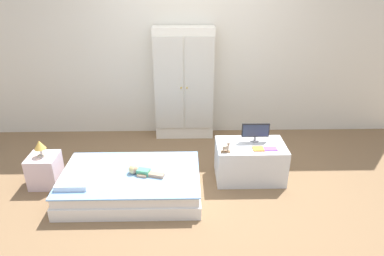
{
  "coord_description": "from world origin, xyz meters",
  "views": [
    {
      "loc": [
        -0.08,
        -3.15,
        2.21
      ],
      "look_at": [
        -0.01,
        0.43,
        0.56
      ],
      "focal_mm": 31.91,
      "sensor_mm": 36.0,
      "label": 1
    }
  ],
  "objects_px": {
    "nightstand": "(45,170)",
    "wardrobe": "(184,84)",
    "table_lamp": "(40,146)",
    "book_purple": "(270,149)",
    "tv_stand": "(250,161)",
    "bed": "(131,183)",
    "rocking_horse_toy": "(226,147)",
    "doll": "(140,171)",
    "tv_monitor": "(255,131)",
    "book_orange": "(258,149)"
  },
  "relations": [
    {
      "from": "nightstand",
      "to": "wardrobe",
      "type": "distance_m",
      "value": 2.09
    },
    {
      "from": "table_lamp",
      "to": "book_purple",
      "type": "distance_m",
      "value": 2.51
    },
    {
      "from": "book_purple",
      "to": "tv_stand",
      "type": "bearing_deg",
      "value": 149.84
    },
    {
      "from": "bed",
      "to": "wardrobe",
      "type": "bearing_deg",
      "value": 68.32
    },
    {
      "from": "wardrobe",
      "to": "bed",
      "type": "bearing_deg",
      "value": -111.68
    },
    {
      "from": "table_lamp",
      "to": "rocking_horse_toy",
      "type": "bearing_deg",
      "value": -2.07
    },
    {
      "from": "nightstand",
      "to": "wardrobe",
      "type": "relative_size",
      "value": 0.23
    },
    {
      "from": "wardrobe",
      "to": "book_purple",
      "type": "height_order",
      "value": "wardrobe"
    },
    {
      "from": "doll",
      "to": "book_purple",
      "type": "bearing_deg",
      "value": 8.28
    },
    {
      "from": "tv_monitor",
      "to": "book_orange",
      "type": "relative_size",
      "value": 2.63
    },
    {
      "from": "nightstand",
      "to": "tv_monitor",
      "type": "xyz_separation_m",
      "value": [
        2.37,
        0.17,
        0.38
      ]
    },
    {
      "from": "wardrobe",
      "to": "book_orange",
      "type": "height_order",
      "value": "wardrobe"
    },
    {
      "from": "nightstand",
      "to": "tv_stand",
      "type": "bearing_deg",
      "value": 2.26
    },
    {
      "from": "table_lamp",
      "to": "tv_monitor",
      "type": "height_order",
      "value": "tv_monitor"
    },
    {
      "from": "nightstand",
      "to": "tv_stand",
      "type": "distance_m",
      "value": 2.32
    },
    {
      "from": "tv_stand",
      "to": "tv_monitor",
      "type": "bearing_deg",
      "value": 56.44
    },
    {
      "from": "tv_monitor",
      "to": "rocking_horse_toy",
      "type": "relative_size",
      "value": 2.62
    },
    {
      "from": "wardrobe",
      "to": "book_orange",
      "type": "relative_size",
      "value": 13.1
    },
    {
      "from": "nightstand",
      "to": "book_orange",
      "type": "relative_size",
      "value": 3.03
    },
    {
      "from": "nightstand",
      "to": "table_lamp",
      "type": "bearing_deg",
      "value": 7.13
    },
    {
      "from": "book_orange",
      "to": "tv_monitor",
      "type": "bearing_deg",
      "value": 90.86
    },
    {
      "from": "table_lamp",
      "to": "rocking_horse_toy",
      "type": "height_order",
      "value": "table_lamp"
    },
    {
      "from": "book_orange",
      "to": "book_purple",
      "type": "distance_m",
      "value": 0.13
    },
    {
      "from": "rocking_horse_toy",
      "to": "book_orange",
      "type": "height_order",
      "value": "rocking_horse_toy"
    },
    {
      "from": "doll",
      "to": "book_orange",
      "type": "height_order",
      "value": "book_orange"
    },
    {
      "from": "book_purple",
      "to": "doll",
      "type": "bearing_deg",
      "value": -171.72
    },
    {
      "from": "doll",
      "to": "tv_stand",
      "type": "distance_m",
      "value": 1.27
    },
    {
      "from": "rocking_horse_toy",
      "to": "tv_monitor",
      "type": "bearing_deg",
      "value": 34.93
    },
    {
      "from": "table_lamp",
      "to": "tv_monitor",
      "type": "distance_m",
      "value": 2.38
    },
    {
      "from": "doll",
      "to": "nightstand",
      "type": "bearing_deg",
      "value": 168.41
    },
    {
      "from": "doll",
      "to": "rocking_horse_toy",
      "type": "height_order",
      "value": "rocking_horse_toy"
    },
    {
      "from": "table_lamp",
      "to": "book_orange",
      "type": "height_order",
      "value": "table_lamp"
    },
    {
      "from": "tv_monitor",
      "to": "book_purple",
      "type": "xyz_separation_m",
      "value": [
        0.13,
        -0.19,
        -0.13
      ]
    },
    {
      "from": "table_lamp",
      "to": "book_orange",
      "type": "relative_size",
      "value": 1.6
    },
    {
      "from": "doll",
      "to": "bed",
      "type": "bearing_deg",
      "value": 168.24
    },
    {
      "from": "bed",
      "to": "book_purple",
      "type": "xyz_separation_m",
      "value": [
        1.52,
        0.19,
        0.31
      ]
    },
    {
      "from": "doll",
      "to": "nightstand",
      "type": "xyz_separation_m",
      "value": [
        -1.09,
        0.22,
        -0.12
      ]
    },
    {
      "from": "bed",
      "to": "tv_monitor",
      "type": "relative_size",
      "value": 4.7
    },
    {
      "from": "tv_stand",
      "to": "tv_monitor",
      "type": "distance_m",
      "value": 0.36
    },
    {
      "from": "doll",
      "to": "nightstand",
      "type": "relative_size",
      "value": 1.07
    },
    {
      "from": "tv_stand",
      "to": "book_orange",
      "type": "height_order",
      "value": "book_orange"
    },
    {
      "from": "rocking_horse_toy",
      "to": "table_lamp",
      "type": "bearing_deg",
      "value": 177.93
    },
    {
      "from": "bed",
      "to": "tv_stand",
      "type": "xyz_separation_m",
      "value": [
        1.33,
        0.29,
        0.09
      ]
    },
    {
      "from": "tv_stand",
      "to": "book_purple",
      "type": "distance_m",
      "value": 0.31
    },
    {
      "from": "doll",
      "to": "rocking_horse_toy",
      "type": "distance_m",
      "value": 0.96
    },
    {
      "from": "bed",
      "to": "nightstand",
      "type": "distance_m",
      "value": 1.01
    },
    {
      "from": "table_lamp",
      "to": "tv_monitor",
      "type": "relative_size",
      "value": 0.61
    },
    {
      "from": "book_orange",
      "to": "doll",
      "type": "bearing_deg",
      "value": -170.89
    },
    {
      "from": "bed",
      "to": "tv_stand",
      "type": "relative_size",
      "value": 1.89
    },
    {
      "from": "doll",
      "to": "tv_monitor",
      "type": "height_order",
      "value": "tv_monitor"
    }
  ]
}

